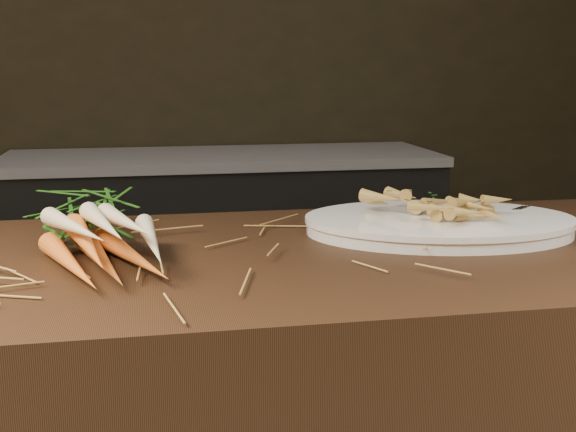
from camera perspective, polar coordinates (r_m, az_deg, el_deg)
name	(u,v)px	position (r m, az deg, el deg)	size (l,w,h in m)	color
back_counter	(224,249)	(3.16, -5.06, -2.63)	(1.82, 0.62, 0.84)	black
straw_bedding	(151,253)	(1.20, -10.74, -2.87)	(1.40, 0.60, 0.02)	olive
root_veg_bunch	(83,222)	(1.27, -15.88, -0.47)	(0.30, 0.55, 0.10)	orange
serving_platter	(439,226)	(1.38, 11.86, -0.80)	(0.50, 0.33, 0.03)	white
roasted_veg_heap	(440,205)	(1.37, 11.93, 0.87)	(0.24, 0.18, 0.06)	#A57E39
serving_fork	(538,220)	(1.41, 19.12, -0.32)	(0.02, 0.19, 0.00)	silver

